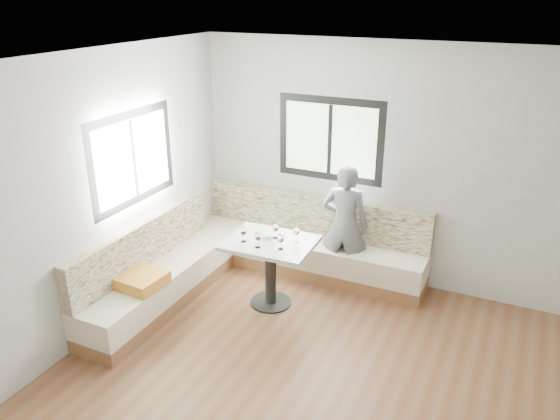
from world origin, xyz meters
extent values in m
cube|color=brown|center=(0.00, 0.00, 0.00)|extent=(5.00, 5.00, 0.01)
cube|color=white|center=(0.00, 0.00, 2.80)|extent=(5.00, 5.00, 0.01)
cube|color=#B7B7B2|center=(0.00, 2.50, 1.40)|extent=(5.00, 0.01, 2.80)
cube|color=#B7B7B2|center=(-2.50, 0.00, 1.40)|extent=(0.01, 5.00, 2.80)
cube|color=black|center=(-0.90, 2.49, 1.65)|extent=(1.30, 0.02, 1.00)
cube|color=black|center=(-2.49, 0.90, 1.65)|extent=(0.02, 1.30, 1.00)
cube|color=brown|center=(-1.05, 2.23, 0.08)|extent=(2.90, 0.55, 0.16)
cube|color=beige|center=(-1.05, 2.23, 0.30)|extent=(2.90, 0.55, 0.29)
cube|color=#F4E9C1|center=(-1.05, 2.43, 0.70)|extent=(2.90, 0.14, 0.50)
cube|color=brown|center=(-2.23, 0.82, 0.08)|extent=(0.55, 2.25, 0.16)
cube|color=beige|center=(-2.23, 0.82, 0.30)|extent=(0.55, 2.25, 0.29)
cube|color=#F4E9C1|center=(-2.43, 0.82, 0.70)|extent=(0.14, 2.25, 0.50)
cube|color=orange|center=(-2.15, 0.45, 0.51)|extent=(0.46, 0.46, 0.13)
cylinder|color=black|center=(-1.13, 1.37, 0.01)|extent=(0.46, 0.46, 0.02)
cylinder|color=black|center=(-1.13, 1.37, 0.37)|extent=(0.13, 0.13, 0.73)
cube|color=silver|center=(-1.13, 1.37, 0.75)|extent=(0.97, 0.77, 0.04)
imported|color=slate|center=(-0.57, 2.18, 0.75)|extent=(0.58, 0.41, 1.49)
cylinder|color=white|center=(-1.19, 1.42, 0.79)|extent=(0.11, 0.11, 0.04)
sphere|color=black|center=(-1.17, 1.43, 0.81)|extent=(0.02, 0.02, 0.02)
sphere|color=black|center=(-1.20, 1.43, 0.81)|extent=(0.02, 0.02, 0.02)
sphere|color=black|center=(-1.19, 1.40, 0.81)|extent=(0.02, 0.02, 0.02)
cylinder|color=white|center=(-1.38, 1.23, 0.78)|extent=(0.06, 0.06, 0.01)
cylinder|color=white|center=(-1.38, 1.23, 0.82)|extent=(0.01, 0.01, 0.08)
ellipsoid|color=white|center=(-1.38, 1.23, 0.90)|extent=(0.08, 0.08, 0.09)
cylinder|color=#3D050D|center=(-1.38, 1.23, 0.88)|extent=(0.05, 0.05, 0.02)
cylinder|color=white|center=(-1.18, 1.18, 0.78)|extent=(0.06, 0.06, 0.01)
cylinder|color=white|center=(-1.18, 1.18, 0.82)|extent=(0.01, 0.01, 0.08)
ellipsoid|color=white|center=(-1.18, 1.18, 0.90)|extent=(0.08, 0.08, 0.09)
cylinder|color=#3D050D|center=(-1.18, 1.18, 0.88)|extent=(0.05, 0.05, 0.02)
cylinder|color=white|center=(-0.95, 1.24, 0.78)|extent=(0.06, 0.06, 0.01)
cylinder|color=white|center=(-0.95, 1.24, 0.82)|extent=(0.01, 0.01, 0.08)
ellipsoid|color=white|center=(-0.95, 1.24, 0.90)|extent=(0.08, 0.08, 0.09)
cylinder|color=#3D050D|center=(-0.95, 1.24, 0.88)|extent=(0.05, 0.05, 0.02)
cylinder|color=white|center=(-1.11, 1.46, 0.78)|extent=(0.06, 0.06, 0.01)
cylinder|color=white|center=(-1.11, 1.46, 0.82)|extent=(0.01, 0.01, 0.08)
ellipsoid|color=white|center=(-1.11, 1.46, 0.90)|extent=(0.08, 0.08, 0.09)
cylinder|color=#3D050D|center=(-1.11, 1.46, 0.88)|extent=(0.05, 0.05, 0.02)
cylinder|color=white|center=(-0.87, 1.47, 0.78)|extent=(0.06, 0.06, 0.01)
cylinder|color=white|center=(-0.87, 1.47, 0.82)|extent=(0.01, 0.01, 0.08)
ellipsoid|color=white|center=(-0.87, 1.47, 0.90)|extent=(0.08, 0.08, 0.09)
cylinder|color=#3D050D|center=(-0.87, 1.47, 0.88)|extent=(0.05, 0.05, 0.02)
camera|label=1|loc=(1.24, -3.36, 3.31)|focal=35.00mm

